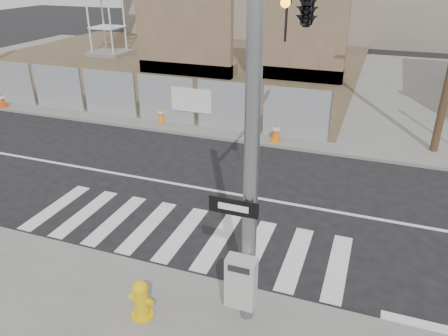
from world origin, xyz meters
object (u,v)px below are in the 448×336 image
(traffic_cone_b, at_px, (2,100))
(traffic_cone_c, at_px, (161,115))
(traffic_cone_d, at_px, (276,132))
(fire_hydrant, at_px, (141,299))
(signal_pole, at_px, (292,51))

(traffic_cone_b, xyz_separation_m, traffic_cone_c, (8.09, 0.71, -0.05))
(traffic_cone_d, bearing_deg, fire_hydrant, -91.17)
(traffic_cone_b, distance_m, traffic_cone_d, 13.31)
(signal_pole, bearing_deg, fire_hydrant, -118.96)
(fire_hydrant, relative_size, traffic_cone_d, 1.11)
(traffic_cone_c, bearing_deg, traffic_cone_d, -5.49)
(fire_hydrant, xyz_separation_m, traffic_cone_b, (-13.11, 9.74, -0.06))
(signal_pole, distance_m, traffic_cone_c, 10.76)
(fire_hydrant, xyz_separation_m, traffic_cone_d, (0.20, 9.94, -0.05))
(signal_pole, height_order, traffic_cone_c, signal_pole)
(signal_pole, height_order, traffic_cone_b, signal_pole)
(signal_pole, xyz_separation_m, fire_hydrant, (-1.92, -3.47, -4.25))
(traffic_cone_b, bearing_deg, fire_hydrant, -36.61)
(signal_pole, relative_size, traffic_cone_b, 9.59)
(fire_hydrant, distance_m, traffic_cone_d, 9.95)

